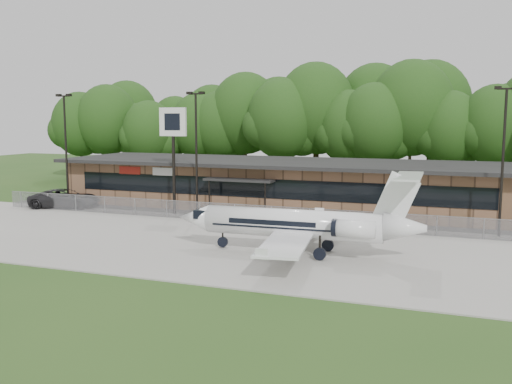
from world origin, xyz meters
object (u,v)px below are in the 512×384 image
at_px(pole_sign, 173,133).
at_px(business_jet, 302,225).
at_px(terminal, 283,184).
at_px(suv, 65,199).

bearing_deg(pole_sign, business_jet, -39.33).
xyz_separation_m(terminal, suv, (-18.26, -7.51, -1.31)).
xyz_separation_m(business_jet, suv, (-25.02, 9.64, -0.96)).
height_order(terminal, business_jet, business_jet).
bearing_deg(suv, pole_sign, -106.78).
distance_m(terminal, pole_sign, 11.23).
relative_size(business_jet, suv, 2.43).
distance_m(terminal, suv, 19.78).
bearing_deg(suv, terminal, -86.33).
distance_m(terminal, business_jet, 18.45).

